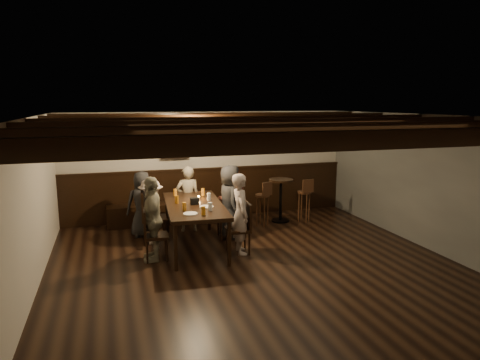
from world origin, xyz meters
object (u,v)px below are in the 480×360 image
object	(u,v)px
chair_right_far	(239,238)
bar_stool_right	(304,206)
chair_left_far	(155,244)
person_left_far	(153,219)
chair_left_near	(153,227)
chair_right_near	(229,224)
dining_table	(194,207)
high_top_table	(281,194)
bar_stool_left	(263,209)
person_right_near	(230,202)
person_bench_right	(233,200)
person_left_near	(151,211)
person_bench_left	(143,204)
person_right_far	(241,214)
person_bench_centre	(188,199)

from	to	relation	value
chair_right_far	bar_stool_right	bearing A→B (deg)	-48.80
chair_left_far	person_left_far	distance (m)	0.45
chair_left_near	chair_right_near	xyz separation A→B (m)	(1.44, -0.10, -0.04)
dining_table	chair_left_far	bearing A→B (deg)	-147.93
dining_table	high_top_table	size ratio (longest dim) A/B	2.35
chair_right_far	bar_stool_left	bearing A→B (deg)	-29.83
person_right_near	bar_stool_left	xyz separation A→B (m)	(0.87, 0.54, -0.35)
chair_left_near	person_right_near	distance (m)	1.53
bar_stool_right	chair_left_far	bearing A→B (deg)	-162.55
person_left_far	bar_stool_right	distance (m)	3.71
dining_table	high_top_table	bearing A→B (deg)	32.08
person_bench_right	person_left_near	size ratio (longest dim) A/B	1.03
person_bench_left	person_right_near	bearing A→B (deg)	164.74
chair_left_far	person_left_near	distance (m)	0.97
person_left_far	person_right_far	world-z (taller)	person_left_far
chair_left_far	bar_stool_left	world-z (taller)	bar_stool_left
chair_left_near	person_left_near	world-z (taller)	person_left_near
person_right_near	person_right_far	size ratio (longest dim) A/B	1.01
dining_table	chair_left_far	size ratio (longest dim) A/B	2.59
chair_left_far	dining_table	bearing A→B (deg)	122.07
person_bench_centre	high_top_table	bearing A→B (deg)	-173.29
person_bench_left	bar_stool_left	distance (m)	2.50
chair_right_far	chair_left_near	bearing A→B (deg)	57.99
chair_left_far	person_left_near	size ratio (longest dim) A/B	0.71
dining_table	chair_left_near	distance (m)	0.96
chair_left_far	person_bench_left	xyz separation A→B (m)	(-0.09, 1.36, 0.39)
person_right_near	chair_right_far	bearing A→B (deg)	178.02
person_right_far	chair_left_near	bearing A→B (deg)	58.54
person_bench_left	person_bench_right	xyz separation A→B (m)	(1.80, -0.13, -0.02)
dining_table	person_left_far	distance (m)	0.88
dining_table	chair_right_far	size ratio (longest dim) A/B	2.52
person_bench_centre	person_left_near	xyz separation A→B (m)	(-0.79, -0.55, -0.06)
chair_right_far	person_left_near	bearing A→B (deg)	58.50
bar_stool_right	person_right_near	bearing A→B (deg)	-167.16
chair_left_near	person_bench_right	world-z (taller)	person_bench_right
dining_table	bar_stool_right	xyz separation A→B (m)	(2.65, 0.99, -0.39)
chair_right_far	bar_stool_right	world-z (taller)	bar_stool_right
chair_right_far	bar_stool_right	xyz separation A→B (m)	(1.96, 1.49, 0.09)
chair_right_near	person_right_near	world-z (taller)	person_right_near
chair_right_near	chair_left_near	bearing A→B (deg)	90.00
person_right_near	person_right_far	distance (m)	0.90
dining_table	person_bench_centre	size ratio (longest dim) A/B	1.67
person_left_far	person_right_near	distance (m)	1.75
person_bench_right	person_right_far	world-z (taller)	person_right_far
dining_table	chair_right_far	distance (m)	0.97
person_bench_left	person_right_near	world-z (taller)	person_right_near
chair_left_far	chair_right_near	size ratio (longest dim) A/B	1.00
person_bench_left	person_bench_centre	size ratio (longest dim) A/B	0.96
chair_left_near	bar_stool_right	xyz separation A→B (m)	(3.34, 0.49, 0.06)
chair_right_far	person_bench_left	xyz separation A→B (m)	(-1.52, 1.46, 0.38)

